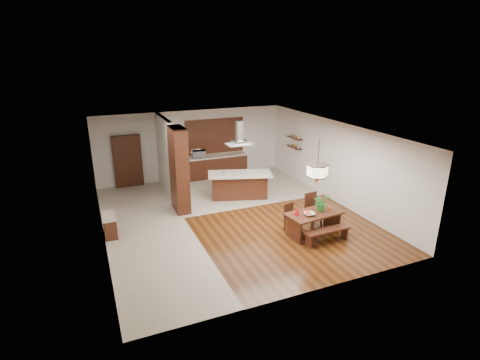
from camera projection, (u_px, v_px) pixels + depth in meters
name	position (u px, v px, depth m)	size (l,w,h in m)	color
room_shell	(231.00, 157.00, 11.74)	(9.00, 9.04, 2.92)	#381C0A
tile_hallway	(148.00, 231.00, 11.40)	(2.50, 9.00, 0.01)	#B9AF9A
tile_kitchen	(237.00, 188.00, 15.05)	(5.50, 4.00, 0.01)	#B9AF9A
soffit_band	(231.00, 131.00, 11.48)	(8.00, 9.00, 0.02)	#411F10
partition_pier	(179.00, 170.00, 12.47)	(0.45, 1.00, 2.90)	black
partition_stub	(165.00, 155.00, 14.30)	(0.18, 2.40, 2.90)	silver
hallway_console	(110.00, 225.00, 11.08)	(0.37, 0.88, 0.63)	black
hallway_doorway	(128.00, 161.00, 14.91)	(1.10, 0.20, 2.10)	black
rear_counter	(217.00, 166.00, 16.29)	(2.60, 0.62, 0.95)	black
kitchen_window	(215.00, 136.00, 16.10)	(2.60, 0.08, 1.50)	#A85E32
shelf_lower	(294.00, 147.00, 15.65)	(0.26, 0.90, 0.04)	black
shelf_upper	(295.00, 138.00, 15.52)	(0.26, 0.90, 0.04)	black
dining_table	(314.00, 218.00, 11.09)	(1.75, 1.01, 0.70)	black
dining_bench	(327.00, 236.00, 10.69)	(1.43, 0.31, 0.40)	black
dining_chair_left	(292.00, 218.00, 11.35)	(0.37, 0.37, 0.85)	black
dining_chair_right	(314.00, 210.00, 11.71)	(0.45, 0.45, 1.02)	black
pendant_lantern	(318.00, 162.00, 10.53)	(0.64, 0.64, 1.31)	#FFF6C3
foliage_plant	(321.00, 202.00, 11.11)	(0.47, 0.40, 0.52)	#297D2D
fruit_bowl	(309.00, 214.00, 10.83)	(0.31, 0.31, 0.08)	#BAACA2
napkin_cone	(297.00, 211.00, 10.83)	(0.15, 0.15, 0.24)	#A70B13
gold_ornament	(330.00, 209.00, 11.19)	(0.06, 0.06, 0.09)	gold
kitchen_island	(239.00, 185.00, 13.92)	(2.51, 1.67, 0.96)	black
range_hood	(239.00, 133.00, 13.28)	(0.90, 0.55, 0.87)	silver
island_cup	(251.00, 171.00, 13.83)	(0.12, 0.12, 0.09)	silver
microwave	(199.00, 154.00, 15.76)	(0.56, 0.38, 0.31)	#AFB2B6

